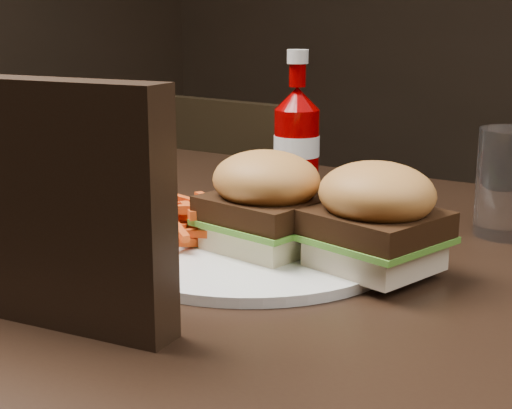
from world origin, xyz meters
The scene contains 8 objects.
dining_table centered at (0.00, 0.00, 0.73)m, with size 1.20×0.80×0.04m, color black.
chair_far centered at (-0.56, 0.69, 0.43)m, with size 0.37×0.37×0.04m, color black.
plate centered at (-0.10, -0.05, 0.76)m, with size 0.29×0.29×0.01m, color white.
sandwich_half_a centered at (-0.08, -0.05, 0.77)m, with size 0.10×0.09×0.02m, color beige.
sandwich_half_b centered at (0.03, -0.04, 0.77)m, with size 0.10×0.09×0.02m, color beige.
fries_pile centered at (-0.17, -0.06, 0.78)m, with size 0.11×0.11×0.05m, color #D14100, non-canonical shape.
ketchup_bottle centered at (-0.18, 0.17, 0.81)m, with size 0.06×0.06×0.11m, color #7E0001.
tumbler centered at (0.09, 0.16, 0.81)m, with size 0.08×0.08×0.12m, color white.
Camera 1 is at (0.31, -0.67, 0.98)m, focal length 55.00 mm.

